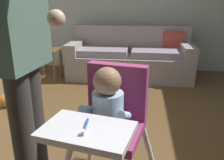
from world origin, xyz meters
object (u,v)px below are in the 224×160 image
at_px(high_chair, 109,116).
at_px(toy_ball, 6,101).
at_px(adult_standing, 21,60).
at_px(couch, 130,58).
at_px(side_table, 47,58).
at_px(sippy_cup, 45,46).

xyz_separation_m(high_chair, toy_ball, (-1.51, 1.35, -0.58)).
bearing_deg(toy_ball, adult_standing, -52.64).
bearing_deg(couch, toy_ball, -44.74).
bearing_deg(toy_ball, high_chair, -41.96).
height_order(side_table, sippy_cup, sippy_cup).
height_order(toy_ball, sippy_cup, sippy_cup).
distance_m(couch, adult_standing, 2.91).
bearing_deg(toy_ball, side_table, 83.52).
bearing_deg(high_chair, sippy_cup, -138.67).
distance_m(high_chair, side_table, 2.84).
distance_m(adult_standing, sippy_cup, 2.61).
relative_size(toy_ball, sippy_cup, 1.69).
bearing_deg(sippy_cup, toy_ball, -95.17).
bearing_deg(adult_standing, toy_ball, 132.79).
height_order(couch, toy_ball, couch).
distance_m(couch, high_chair, 2.87).
xyz_separation_m(couch, side_table, (-1.35, -0.38, 0.05)).
xyz_separation_m(adult_standing, toy_ball, (-0.99, 1.30, -0.87)).
xyz_separation_m(couch, toy_ball, (-1.48, -1.49, -0.25)).
relative_size(adult_standing, side_table, 3.25).
xyz_separation_m(couch, sippy_cup, (-1.38, -0.38, 0.24)).
relative_size(adult_standing, toy_ball, 10.01).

